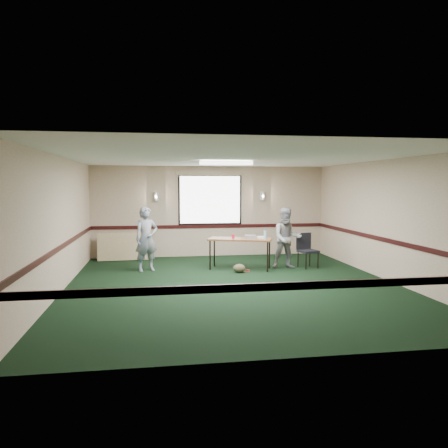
{
  "coord_description": "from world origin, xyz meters",
  "views": [
    {
      "loc": [
        -1.62,
        -9.0,
        2.11
      ],
      "look_at": [
        0.0,
        1.3,
        1.2
      ],
      "focal_mm": 35.0,
      "sensor_mm": 36.0,
      "label": 1
    }
  ],
  "objects": [
    {
      "name": "conference_chair",
      "position": [
        2.23,
        1.75,
        0.52
      ],
      "size": [
        0.53,
        0.54,
        0.89
      ],
      "rotation": [
        0.0,
        0.0,
        0.25
      ],
      "color": "black",
      "rests_on": "ground"
    },
    {
      "name": "cable_coil",
      "position": [
        0.51,
        1.5,
        0.01
      ],
      "size": [
        0.43,
        0.43,
        0.02
      ],
      "primitive_type": "torus",
      "rotation": [
        0.0,
        0.0,
        0.31
      ],
      "color": "red",
      "rests_on": "ground"
    },
    {
      "name": "duffel_bag",
      "position": [
        0.38,
        1.32,
        0.11
      ],
      "size": [
        0.3,
        0.23,
        0.21
      ],
      "primitive_type": "ellipsoid",
      "rotation": [
        0.0,
        0.0,
        -0.02
      ],
      "color": "#49442A",
      "rests_on": "ground"
    },
    {
      "name": "projector",
      "position": [
        0.73,
        1.67,
        0.83
      ],
      "size": [
        0.32,
        0.28,
        0.09
      ],
      "primitive_type": "cube",
      "rotation": [
        0.0,
        0.0,
        -0.24
      ],
      "color": "gray",
      "rests_on": "folding_table"
    },
    {
      "name": "red_cup",
      "position": [
        0.3,
        1.74,
        0.84
      ],
      "size": [
        0.07,
        0.07,
        0.11
      ],
      "primitive_type": "cylinder",
      "color": "red",
      "rests_on": "folding_table"
    },
    {
      "name": "water_bottle",
      "position": [
        1.06,
        1.49,
        0.89
      ],
      "size": [
        0.06,
        0.06,
        0.21
      ],
      "primitive_type": "cylinder",
      "color": "#98D0F8",
      "rests_on": "folding_table"
    },
    {
      "name": "folding_table",
      "position": [
        0.49,
        1.76,
        0.73
      ],
      "size": [
        1.69,
        1.13,
        0.79
      ],
      "rotation": [
        0.0,
        0.0,
        -0.35
      ],
      "color": "#553018",
      "rests_on": "ground"
    },
    {
      "name": "ground",
      "position": [
        0.0,
        0.0,
        0.0
      ],
      "size": [
        8.0,
        8.0,
        0.0
      ],
      "primitive_type": "plane",
      "color": "black",
      "rests_on": "ground"
    },
    {
      "name": "folded_table",
      "position": [
        -2.49,
        3.6,
        0.39
      ],
      "size": [
        1.54,
        0.3,
        0.78
      ],
      "primitive_type": "cube",
      "rotation": [
        -0.21,
        0.0,
        0.05
      ],
      "color": "tan",
      "rests_on": "ground"
    },
    {
      "name": "person_right",
      "position": [
        1.69,
        1.7,
        0.78
      ],
      "size": [
        0.81,
        0.66,
        1.56
      ],
      "primitive_type": "imported",
      "rotation": [
        0.0,
        0.0,
        -0.09
      ],
      "color": "#6D80AA",
      "rests_on": "ground"
    },
    {
      "name": "person_left",
      "position": [
        -1.85,
        1.91,
        0.8
      ],
      "size": [
        0.68,
        0.57,
        1.6
      ],
      "primitive_type": "imported",
      "rotation": [
        0.0,
        0.0,
        0.38
      ],
      "color": "#3F5D8A",
      "rests_on": "ground"
    },
    {
      "name": "room_shell",
      "position": [
        0.0,
        2.12,
        1.58
      ],
      "size": [
        8.0,
        8.02,
        8.0
      ],
      "color": "tan",
      "rests_on": "ground"
    },
    {
      "name": "game_console",
      "position": [
        1.02,
        1.74,
        0.81
      ],
      "size": [
        0.23,
        0.21,
        0.05
      ],
      "primitive_type": "cube",
      "rotation": [
        0.0,
        0.0,
        -0.48
      ],
      "color": "white",
      "rests_on": "folding_table"
    }
  ]
}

